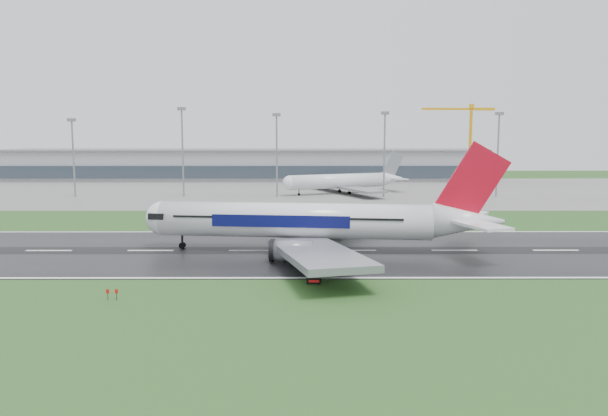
{
  "coord_description": "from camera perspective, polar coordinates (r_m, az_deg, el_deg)",
  "views": [
    {
      "loc": [
        29.94,
        -109.88,
        22.52
      ],
      "look_at": [
        30.31,
        12.0,
        7.0
      ],
      "focal_mm": 33.56,
      "sensor_mm": 36.0,
      "label": 1
    }
  ],
  "objects": [
    {
      "name": "floodmast_1",
      "position": [
        226.37,
        -22.13,
        4.53
      ],
      "size": [
        0.64,
        0.64,
        27.71
      ],
      "primitive_type": "cylinder",
      "color": "gray",
      "rests_on": "ground"
    },
    {
      "name": "floodmast_3",
      "position": [
        210.23,
        -2.75,
        5.14
      ],
      "size": [
        0.64,
        0.64,
        29.56
      ],
      "primitive_type": "cylinder",
      "color": "gray",
      "rests_on": "ground"
    },
    {
      "name": "floodmast_5",
      "position": [
        222.06,
        18.86,
        4.93
      ],
      "size": [
        0.64,
        0.64,
        30.0
      ],
      "primitive_type": "cylinder",
      "color": "gray",
      "rests_on": "ground"
    },
    {
      "name": "runway",
      "position": [
        116.08,
        -15.16,
        -4.16
      ],
      "size": [
        400.0,
        45.0,
        0.1
      ],
      "primitive_type": "cube",
      "color": "black",
      "rests_on": "ground"
    },
    {
      "name": "apron",
      "position": [
        237.85,
        -7.41,
        1.77
      ],
      "size": [
        400.0,
        130.0,
        0.08
      ],
      "primitive_type": "cube",
      "color": "slate",
      "rests_on": "ground"
    },
    {
      "name": "parked_airliner",
      "position": [
        222.61,
        3.98,
        3.49
      ],
      "size": [
        69.66,
        67.8,
        15.78
      ],
      "primitive_type": null,
      "rotation": [
        0.0,
        0.0,
        0.42
      ],
      "color": "silver",
      "rests_on": "apron"
    },
    {
      "name": "floodmast_4",
      "position": [
        212.18,
        8.06,
        5.18
      ],
      "size": [
        0.64,
        0.64,
        30.19
      ],
      "primitive_type": "cylinder",
      "color": "gray",
      "rests_on": "ground"
    },
    {
      "name": "runway_sign",
      "position": [
        87.0,
        0.99,
        -7.39
      ],
      "size": [
        2.29,
        0.85,
        1.04
      ],
      "primitive_type": null,
      "rotation": [
        0.0,
        0.0,
        -0.26
      ],
      "color": "black",
      "rests_on": "ground"
    },
    {
      "name": "terminal",
      "position": [
        296.78,
        -5.98,
        4.32
      ],
      "size": [
        240.0,
        36.0,
        15.0
      ],
      "primitive_type": "cube",
      "color": "gray",
      "rests_on": "ground"
    },
    {
      "name": "ground",
      "position": [
        116.09,
        -15.16,
        -4.18
      ],
      "size": [
        520.0,
        520.0,
        0.0
      ],
      "primitive_type": "plane",
      "color": "#21491B",
      "rests_on": "ground"
    },
    {
      "name": "floodmast_2",
      "position": [
        214.56,
        -12.08,
        5.32
      ],
      "size": [
        0.64,
        0.64,
        31.73
      ],
      "primitive_type": "cylinder",
      "color": "gray",
      "rests_on": "ground"
    },
    {
      "name": "main_airliner",
      "position": [
        109.61,
        1.55,
        0.88
      ],
      "size": [
        76.58,
        73.67,
        20.51
      ],
      "primitive_type": null,
      "rotation": [
        0.0,
        0.0,
        -0.11
      ],
      "color": "silver",
      "rests_on": "runway"
    },
    {
      "name": "tower_crane",
      "position": [
        323.06,
        16.35,
        6.51
      ],
      "size": [
        40.11,
        5.01,
        39.92
      ],
      "primitive_type": null,
      "rotation": [
        0.0,
        0.0,
        0.07
      ],
      "color": "orange",
      "rests_on": "ground"
    }
  ]
}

